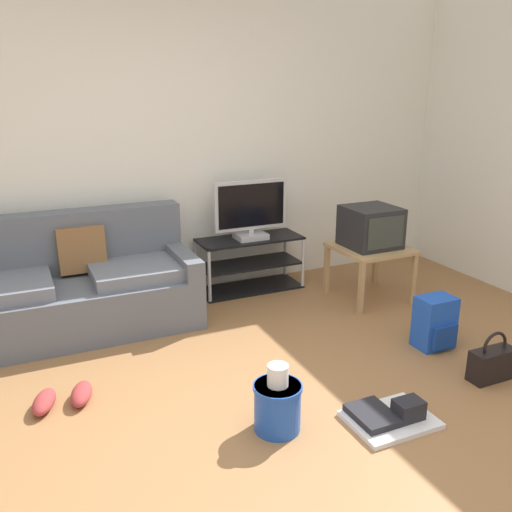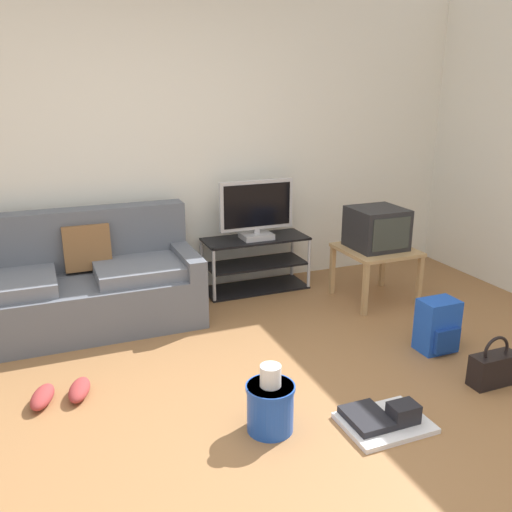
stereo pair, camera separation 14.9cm
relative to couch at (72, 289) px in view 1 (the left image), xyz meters
name	(u,v)px [view 1 (the left image)]	position (x,y,z in m)	size (l,w,h in m)	color
ground_plane	(265,447)	(0.72, -1.95, -0.33)	(9.00, 9.80, 0.02)	olive
wall_back	(141,143)	(0.72, 0.50, 1.03)	(9.00, 0.10, 2.70)	silver
couch	(72,289)	(0.00, 0.00, 0.00)	(1.86, 0.82, 0.87)	#565B66
tv_stand	(250,264)	(1.59, 0.20, -0.08)	(0.95, 0.39, 0.49)	black
flat_tv	(251,210)	(1.59, 0.18, 0.43)	(0.69, 0.22, 0.53)	#B2B2B7
side_table	(370,254)	(2.45, -0.44, 0.09)	(0.60, 0.60, 0.47)	tan
crt_tv	(371,227)	(2.45, -0.42, 0.33)	(0.43, 0.43, 0.35)	#232326
backpack	(435,323)	(2.32, -1.42, -0.13)	(0.26, 0.26, 0.38)	blue
handbag	(492,363)	(2.34, -1.94, -0.21)	(0.31, 0.13, 0.33)	black
cleaning_bucket	(277,403)	(0.85, -1.85, -0.16)	(0.27, 0.27, 0.39)	blue
sneakers_pair	(63,398)	(-0.21, -1.10, -0.28)	(0.41, 0.29, 0.09)	#993333
floor_tray	(390,416)	(1.45, -2.06, -0.28)	(0.48, 0.36, 0.14)	silver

